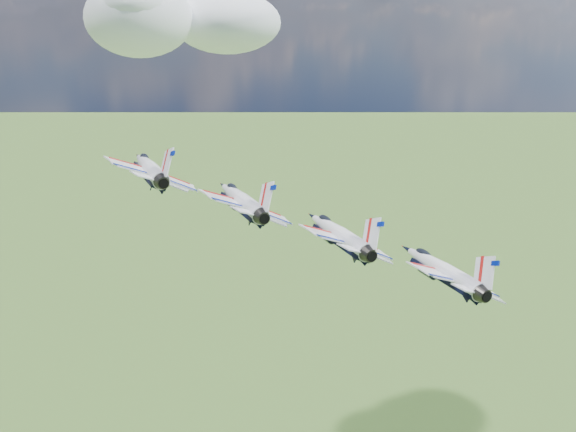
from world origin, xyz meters
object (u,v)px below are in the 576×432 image
jet_0 (149,168)px  jet_2 (337,233)px  jet_1 (240,199)px  jet_3 (440,269)px

jet_0 → jet_2: bearing=-40.3°
jet_0 → jet_1: (7.91, -9.06, -3.06)m
jet_1 → jet_3: 24.82m
jet_0 → jet_2: jet_0 is taller
jet_1 → jet_3: bearing=-40.3°
jet_0 → jet_3: (23.74, -27.18, -9.18)m
jet_2 → jet_3: bearing=-40.3°
jet_2 → jet_3: (7.91, -9.06, -3.06)m
jet_0 → jet_2: (15.83, -18.12, -6.12)m
jet_0 → jet_1: jet_0 is taller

